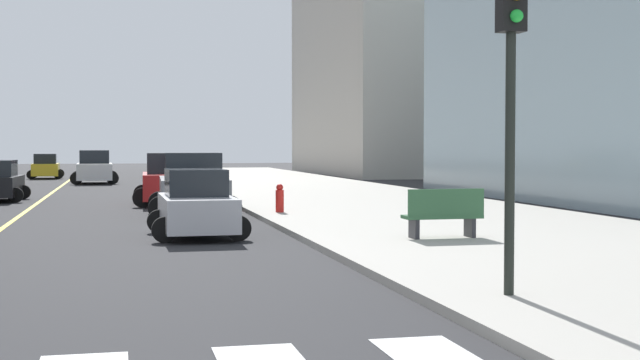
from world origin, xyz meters
TOP-DOWN VIEW (x-y plane):
  - sidewalk_kerb_east at (12.20, 20.00)m, footprint 10.00×120.00m
  - lane_divider_paint at (0.00, 40.00)m, footprint 0.16×80.00m
  - parking_garage_concrete at (27.66, 63.74)m, footprint 18.00×24.00m
  - car_silver_second at (4.94, 18.06)m, footprint 2.34×3.73m
  - car_yellow_third at (-1.73, 58.88)m, footprint 2.43×3.83m
  - car_red_fourth at (4.97, 30.18)m, footprint 2.83×4.45m
  - car_white_fifth at (1.71, 50.11)m, footprint 2.80×4.44m
  - car_gray_seventh at (5.38, 24.39)m, footprint 2.91×4.57m
  - traffic_light_near_corner at (8.39, 7.67)m, footprint 0.36×0.41m
  - park_bench at (10.23, 15.04)m, footprint 1.81×0.58m
  - fire_hydrant at (8.01, 23.51)m, footprint 0.26×0.26m

SIDE VIEW (x-z plane):
  - lane_divider_paint at x=0.00m, z-range 0.00..0.01m
  - sidewalk_kerb_east at x=12.20m, z-range 0.00..0.15m
  - fire_hydrant at x=8.01m, z-range 0.13..1.02m
  - park_bench at x=10.23m, z-range 0.13..1.25m
  - car_silver_second at x=4.94m, z-range -0.05..1.60m
  - car_yellow_third at x=-1.73m, z-range -0.05..1.63m
  - car_red_fourth at x=4.97m, z-range -0.06..1.90m
  - car_white_fifth at x=1.71m, z-range -0.06..1.90m
  - car_gray_seventh at x=5.38m, z-range -0.07..1.95m
  - traffic_light_near_corner at x=8.39m, z-range 1.10..5.76m
  - parking_garage_concrete at x=27.66m, z-range 0.00..23.56m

